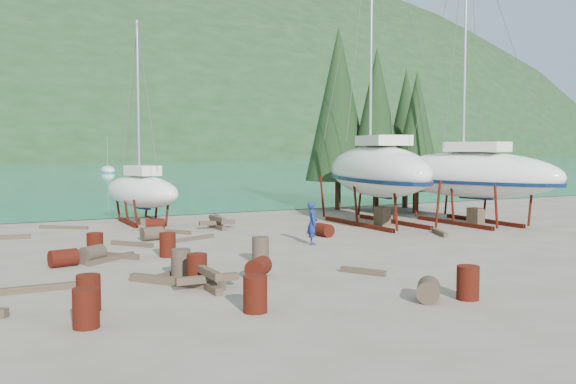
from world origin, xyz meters
name	(u,v)px	position (x,y,z in m)	size (l,w,h in m)	color
ground	(281,256)	(0.00, 0.00, 0.00)	(600.00, 600.00, 0.00)	#675E51
far_house_right	(101,150)	(30.00, 190.00, 2.92)	(6.60, 5.60, 5.60)	beige
cypress_near_right	(376,117)	(12.50, 12.00, 5.79)	(3.60, 3.60, 10.00)	black
cypress_mid_right	(417,131)	(14.00, 10.00, 4.92)	(3.06, 3.06, 8.50)	black
cypress_back_left	(338,104)	(11.00, 14.00, 6.66)	(4.14, 4.14, 11.50)	black
cypress_far_right	(406,127)	(15.50, 13.00, 5.21)	(3.24, 3.24, 9.00)	black
moored_boat_mid	(108,170)	(10.00, 80.00, 0.39)	(2.00, 5.00, 6.05)	white
large_sailboat_near	(376,170)	(8.45, 6.16, 2.78)	(5.65, 11.39, 17.26)	white
large_sailboat_far	(470,174)	(13.00, 4.39, 2.57)	(5.62, 10.35, 15.73)	white
small_sailboat_shore	(141,190)	(-2.00, 12.08, 1.72)	(3.56, 6.78, 10.38)	white
worker	(312,223)	(2.34, 1.85, 0.88)	(0.64, 0.42, 1.75)	navy
drum_0	(86,308)	(-7.91, -6.35, 0.44)	(0.58, 0.58, 0.88)	#601D10
drum_1	(428,290)	(0.32, -7.81, 0.29)	(0.58, 0.58, 0.88)	#2D2823
drum_2	(64,258)	(-7.31, 1.41, 0.29)	(0.58, 0.58, 0.88)	#601D10
drum_3	(255,294)	(-4.08, -6.81, 0.44)	(0.58, 0.58, 0.88)	#601D10
drum_4	(155,225)	(-2.15, 9.02, 0.29)	(0.58, 0.58, 0.88)	#601D10
drum_5	(261,250)	(-1.20, -0.84, 0.44)	(0.58, 0.58, 0.88)	#2D2823
drum_6	(324,230)	(3.95, 3.71, 0.29)	(0.58, 0.58, 0.88)	#601D10
drum_7	(468,283)	(1.34, -8.14, 0.44)	(0.58, 0.58, 0.88)	#601D10
drum_8	(95,245)	(-6.04, 2.81, 0.44)	(0.58, 0.58, 0.88)	#601D10
drum_9	(152,234)	(-3.11, 5.98, 0.29)	(0.58, 0.58, 0.88)	#2D2823
drum_10	(197,269)	(-4.27, -3.15, 0.44)	(0.58, 0.58, 0.88)	#601D10
drum_11	(217,221)	(1.04, 9.22, 0.29)	(0.58, 0.58, 0.88)	#2D2823
drum_12	(258,267)	(-2.26, -2.99, 0.29)	(0.58, 0.58, 0.88)	#601D10
drum_13	(89,293)	(-7.60, -4.86, 0.44)	(0.58, 0.58, 0.88)	#601D10
drum_14	(168,245)	(-3.70, 1.71, 0.44)	(0.58, 0.58, 0.88)	#601D10
drum_15	(92,254)	(-6.32, 1.80, 0.29)	(0.58, 0.58, 0.88)	#2D2823
drum_16	(181,264)	(-4.43, -2.13, 0.44)	(0.58, 0.58, 0.88)	#2D2823
timber_1	(440,233)	(8.87, 1.81, 0.10)	(0.19, 1.90, 0.19)	brown
timber_3	(177,272)	(-4.35, -1.47, 0.07)	(0.15, 2.80, 0.15)	brown
timber_4	(132,244)	(-4.25, 4.80, 0.09)	(0.17, 1.99, 0.17)	brown
timber_7	(363,271)	(0.80, -4.11, 0.09)	(0.17, 1.51, 0.17)	brown
timber_8	(115,256)	(-5.44, 2.27, 0.09)	(0.19, 1.89, 0.19)	brown
timber_9	(63,227)	(-5.90, 11.71, 0.08)	(0.15, 2.49, 0.15)	brown
timber_10	(165,231)	(-1.96, 8.12, 0.08)	(0.16, 2.83, 0.16)	brown
timber_11	(191,239)	(-1.69, 5.18, 0.08)	(0.15, 2.66, 0.15)	brown
timber_12	(111,259)	(-5.70, 1.77, 0.08)	(0.17, 2.31, 0.17)	brown
timber_14	(35,289)	(-8.55, -2.12, 0.09)	(0.18, 2.87, 0.18)	brown
timber_16	(176,282)	(-4.87, -3.07, 0.11)	(0.23, 3.14, 0.23)	brown
timber_pile_fore	(207,279)	(-4.25, -3.96, 0.30)	(1.80, 1.80, 0.60)	brown
timber_pile_aft	(217,223)	(0.71, 8.35, 0.30)	(1.80, 1.80, 0.60)	brown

